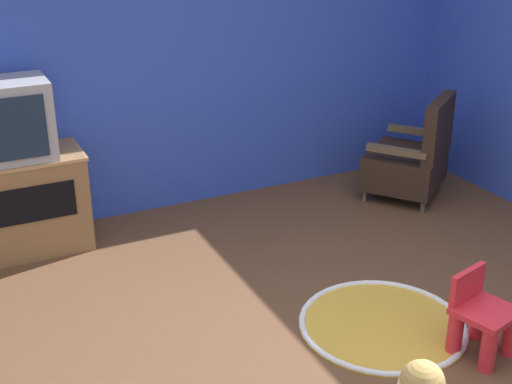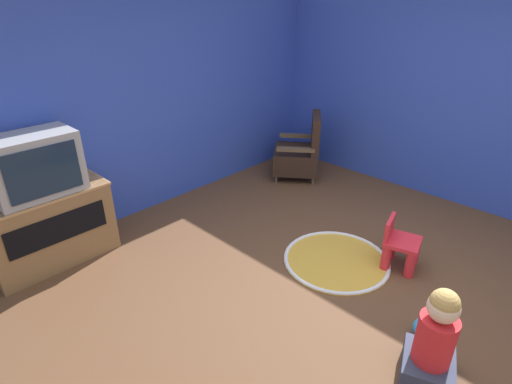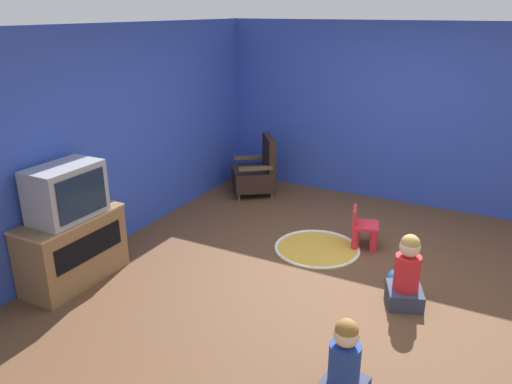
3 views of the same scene
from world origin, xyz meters
The scene contains 11 objects.
ground_plane centered at (0.00, 0.00, 0.00)m, with size 30.00×30.00×0.00m, color brown.
wall_back centered at (-0.27, 2.58, 1.26)m, with size 5.47×0.12×2.52m.
wall_right centered at (2.41, -0.18, 1.26)m, with size 0.12×5.64×2.52m.
tv_cabinet centered at (-1.52, 2.26, 0.37)m, with size 1.09×0.50×0.71m.
television centered at (-1.52, 2.24, 0.98)m, with size 0.71×0.44×0.54m.
black_armchair centered at (1.66, 1.82, 0.33)m, with size 0.86×0.85×0.88m.
yellow_kid_chair centered at (0.65, -0.15, 0.21)m, with size 0.38×0.37×0.48m.
play_mat centered at (0.31, 0.30, 0.01)m, with size 1.01×1.01×0.04m.
child_watching_left centered at (-1.86, -0.74, 0.29)m, with size 0.38×0.34×0.68m.
child_watching_center centered at (-0.37, -0.86, 0.31)m, with size 0.45×0.43×0.72m.
toy_ball centered at (-0.04, -0.69, 0.08)m, with size 0.15×0.15×0.15m.
Camera 3 is at (-4.68, -1.53, 2.66)m, focal length 35.00 mm.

